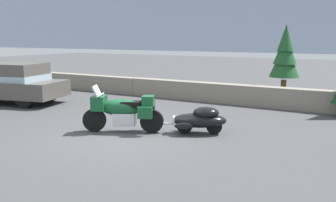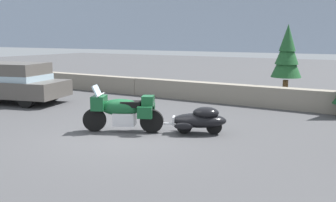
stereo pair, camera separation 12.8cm
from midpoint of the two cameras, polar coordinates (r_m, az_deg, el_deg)
ground_plane at (r=10.17m, az=-7.33°, el=-5.40°), size 80.00×80.00×0.00m
stone_guard_wall at (r=15.38m, az=7.46°, el=1.27°), size 24.00×0.59×0.79m
touring_motorcycle at (r=10.48m, az=-7.39°, el=-1.47°), size 2.15×1.32×1.33m
car_shaped_trailer at (r=10.28m, az=4.57°, el=-2.83°), size 2.14×1.27×0.76m
suv_at_left_edge at (r=16.45m, az=-23.70°, el=2.66°), size 5.13×3.04×1.63m
pine_tree_secondary at (r=15.90m, az=17.42°, el=6.99°), size 1.22×1.22×3.19m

